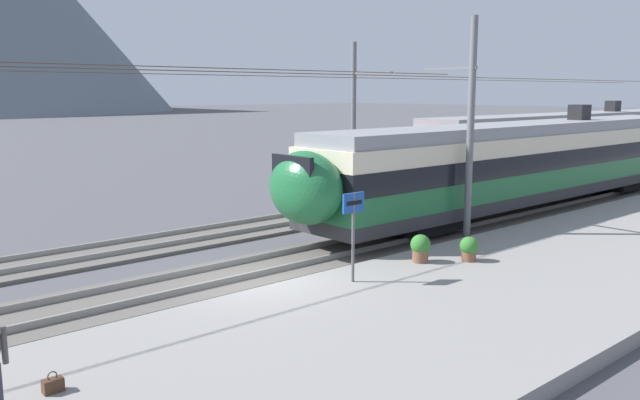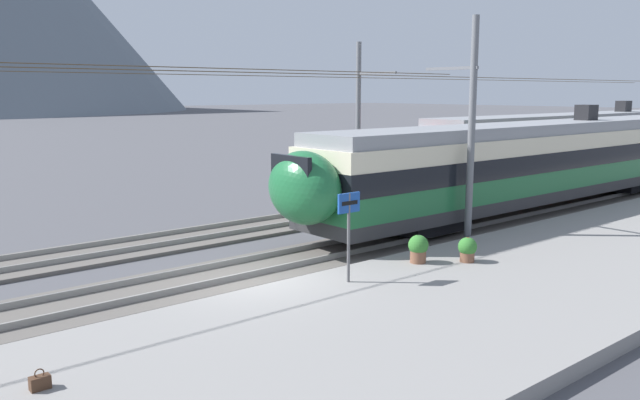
{
  "view_description": "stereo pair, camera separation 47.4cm",
  "coord_description": "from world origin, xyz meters",
  "px_view_note": "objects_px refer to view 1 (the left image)",
  "views": [
    {
      "loc": [
        -9.58,
        -13.38,
        5.16
      ],
      "look_at": [
        4.25,
        2.39,
        1.63
      ],
      "focal_mm": 36.33,
      "sensor_mm": 36.0,
      "label": 1
    },
    {
      "loc": [
        -9.22,
        -13.69,
        5.16
      ],
      "look_at": [
        4.25,
        2.39,
        1.63
      ],
      "focal_mm": 36.33,
      "sensor_mm": 36.0,
      "label": 2
    }
  ],
  "objects_px": {
    "train_near_platform": "(527,161)",
    "catenary_mast_mid": "(467,127)",
    "handbag_beside_passenger": "(53,385)",
    "potted_plant_by_shelter": "(469,247)",
    "catenary_mast_far_side": "(356,118)",
    "potted_plant_platform_edge": "(420,247)",
    "platform_sign": "(353,217)",
    "train_far_track": "(574,139)"
  },
  "relations": [
    {
      "from": "train_far_track",
      "to": "catenary_mast_mid",
      "type": "xyz_separation_m",
      "value": [
        -20.06,
        -6.55,
        1.76
      ]
    },
    {
      "from": "catenary_mast_far_side",
      "to": "platform_sign",
      "type": "xyz_separation_m",
      "value": [
        -10.15,
        -10.27,
        -1.89
      ]
    },
    {
      "from": "catenary_mast_far_side",
      "to": "catenary_mast_mid",
      "type": "bearing_deg",
      "value": -110.68
    },
    {
      "from": "catenary_mast_far_side",
      "to": "handbag_beside_passenger",
      "type": "bearing_deg",
      "value": -147.55
    },
    {
      "from": "train_far_track",
      "to": "handbag_beside_passenger",
      "type": "xyz_separation_m",
      "value": [
        -34.88,
        -9.45,
        -1.75
      ]
    },
    {
      "from": "catenary_mast_mid",
      "to": "handbag_beside_passenger",
      "type": "distance_m",
      "value": 15.5
    },
    {
      "from": "potted_plant_by_shelter",
      "to": "train_near_platform",
      "type": "bearing_deg",
      "value": 23.0
    },
    {
      "from": "catenary_mast_mid",
      "to": "potted_plant_platform_edge",
      "type": "distance_m",
      "value": 5.43
    },
    {
      "from": "train_near_platform",
      "to": "handbag_beside_passenger",
      "type": "relative_size",
      "value": 73.59
    },
    {
      "from": "catenary_mast_far_side",
      "to": "platform_sign",
      "type": "height_order",
      "value": "catenary_mast_far_side"
    },
    {
      "from": "train_near_platform",
      "to": "catenary_mast_mid",
      "type": "xyz_separation_m",
      "value": [
        -6.7,
        -1.72,
        1.77
      ]
    },
    {
      "from": "train_far_track",
      "to": "handbag_beside_passenger",
      "type": "relative_size",
      "value": 84.44
    },
    {
      "from": "handbag_beside_passenger",
      "to": "train_near_platform",
      "type": "bearing_deg",
      "value": 12.09
    },
    {
      "from": "train_far_track",
      "to": "platform_sign",
      "type": "xyz_separation_m",
      "value": [
        -26.97,
        -8.22,
        -0.18
      ]
    },
    {
      "from": "potted_plant_platform_edge",
      "to": "potted_plant_by_shelter",
      "type": "relative_size",
      "value": 1.12
    },
    {
      "from": "train_near_platform",
      "to": "platform_sign",
      "type": "relative_size",
      "value": 11.4
    },
    {
      "from": "potted_plant_by_shelter",
      "to": "train_far_track",
      "type": "bearing_deg",
      "value": 21.21
    },
    {
      "from": "catenary_mast_far_side",
      "to": "potted_plant_platform_edge",
      "type": "distance_m",
      "value": 12.92
    },
    {
      "from": "catenary_mast_far_side",
      "to": "platform_sign",
      "type": "relative_size",
      "value": 20.07
    },
    {
      "from": "train_far_track",
      "to": "potted_plant_platform_edge",
      "type": "relative_size",
      "value": 37.63
    },
    {
      "from": "train_far_track",
      "to": "potted_plant_by_shelter",
      "type": "height_order",
      "value": "train_far_track"
    },
    {
      "from": "catenary_mast_mid",
      "to": "catenary_mast_far_side",
      "type": "distance_m",
      "value": 9.19
    },
    {
      "from": "catenary_mast_mid",
      "to": "catenary_mast_far_side",
      "type": "height_order",
      "value": "catenary_mast_mid"
    },
    {
      "from": "train_near_platform",
      "to": "potted_plant_by_shelter",
      "type": "height_order",
      "value": "train_near_platform"
    },
    {
      "from": "train_near_platform",
      "to": "handbag_beside_passenger",
      "type": "distance_m",
      "value": 22.07
    },
    {
      "from": "train_far_track",
      "to": "catenary_mast_mid",
      "type": "bearing_deg",
      "value": -161.91
    },
    {
      "from": "platform_sign",
      "to": "train_far_track",
      "type": "bearing_deg",
      "value": 16.96
    },
    {
      "from": "train_far_track",
      "to": "handbag_beside_passenger",
      "type": "height_order",
      "value": "train_far_track"
    },
    {
      "from": "platform_sign",
      "to": "handbag_beside_passenger",
      "type": "height_order",
      "value": "platform_sign"
    },
    {
      "from": "handbag_beside_passenger",
      "to": "potted_plant_by_shelter",
      "type": "bearing_deg",
      "value": 2.45
    },
    {
      "from": "catenary_mast_mid",
      "to": "potted_plant_platform_edge",
      "type": "xyz_separation_m",
      "value": [
        -4.11,
        -1.55,
        -3.19
      ]
    },
    {
      "from": "train_far_track",
      "to": "potted_plant_platform_edge",
      "type": "xyz_separation_m",
      "value": [
        -24.18,
        -8.1,
        -1.42
      ]
    },
    {
      "from": "potted_plant_platform_edge",
      "to": "catenary_mast_mid",
      "type": "bearing_deg",
      "value": 20.63
    },
    {
      "from": "catenary_mast_far_side",
      "to": "potted_plant_platform_edge",
      "type": "height_order",
      "value": "catenary_mast_far_side"
    },
    {
      "from": "handbag_beside_passenger",
      "to": "train_far_track",
      "type": "bearing_deg",
      "value": 15.15
    },
    {
      "from": "catenary_mast_mid",
      "to": "catenary_mast_far_side",
      "type": "xyz_separation_m",
      "value": [
        3.24,
        8.6,
        -0.06
      ]
    },
    {
      "from": "catenary_mast_mid",
      "to": "platform_sign",
      "type": "distance_m",
      "value": 7.36
    },
    {
      "from": "platform_sign",
      "to": "potted_plant_by_shelter",
      "type": "distance_m",
      "value": 4.2
    },
    {
      "from": "train_far_track",
      "to": "platform_sign",
      "type": "distance_m",
      "value": 28.19
    },
    {
      "from": "potted_plant_platform_edge",
      "to": "train_near_platform",
      "type": "bearing_deg",
      "value": 16.81
    },
    {
      "from": "train_far_track",
      "to": "potted_plant_platform_edge",
      "type": "distance_m",
      "value": 25.54
    },
    {
      "from": "catenary_mast_mid",
      "to": "platform_sign",
      "type": "relative_size",
      "value": 20.07
    }
  ]
}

